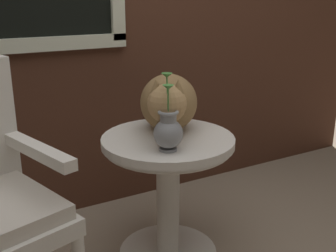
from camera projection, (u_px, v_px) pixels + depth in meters
The scene contains 3 objects.
wicker_side_table at pixel (168, 177), 1.88m from camera, with size 0.58×0.58×0.60m.
cat at pixel (168, 103), 1.86m from camera, with size 0.39×0.55×0.27m.
pewter_vase_with_ivy at pixel (168, 130), 1.64m from camera, with size 0.12×0.12×0.30m.
Camera 1 is at (-0.75, -1.27, 1.20)m, focal length 44.86 mm.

